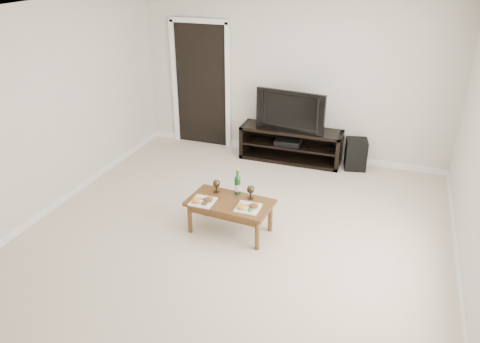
% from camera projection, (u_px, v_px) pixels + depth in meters
% --- Properties ---
extents(floor, '(5.50, 5.50, 0.00)m').
position_uv_depth(floor, '(231.00, 241.00, 5.55)').
color(floor, beige).
rests_on(floor, ground).
extents(back_wall, '(5.00, 0.04, 2.60)m').
position_uv_depth(back_wall, '(292.00, 77.00, 7.34)').
color(back_wall, beige).
rests_on(back_wall, ground).
extents(ceiling, '(5.00, 5.50, 0.04)m').
position_uv_depth(ceiling, '(229.00, 9.00, 4.41)').
color(ceiling, white).
rests_on(ceiling, back_wall).
extents(doorway, '(0.90, 0.02, 2.05)m').
position_uv_depth(doorway, '(201.00, 86.00, 7.89)').
color(doorway, black).
rests_on(doorway, ground).
extents(media_console, '(1.62, 0.45, 0.55)m').
position_uv_depth(media_console, '(291.00, 145.00, 7.52)').
color(media_console, black).
rests_on(media_console, ground).
extents(television, '(1.12, 0.28, 0.64)m').
position_uv_depth(television, '(293.00, 109.00, 7.26)').
color(television, black).
rests_on(television, media_console).
extents(av_receiver, '(0.41, 0.32, 0.08)m').
position_uv_depth(av_receiver, '(288.00, 142.00, 7.50)').
color(av_receiver, black).
rests_on(av_receiver, media_console).
extents(subwoofer, '(0.38, 0.38, 0.48)m').
position_uv_depth(subwoofer, '(356.00, 154.00, 7.27)').
color(subwoofer, black).
rests_on(subwoofer, ground).
extents(coffee_table, '(1.04, 0.62, 0.42)m').
position_uv_depth(coffee_table, '(230.00, 216.00, 5.65)').
color(coffee_table, brown).
rests_on(coffee_table, ground).
extents(plate_left, '(0.27, 0.27, 0.07)m').
position_uv_depth(plate_left, '(203.00, 200.00, 5.52)').
color(plate_left, white).
rests_on(plate_left, coffee_table).
extents(plate_right, '(0.27, 0.27, 0.07)m').
position_uv_depth(plate_right, '(248.00, 206.00, 5.39)').
color(plate_right, white).
rests_on(plate_right, coffee_table).
extents(wine_bottle, '(0.07, 0.07, 0.35)m').
position_uv_depth(wine_bottle, '(237.00, 181.00, 5.65)').
color(wine_bottle, '#103B19').
rests_on(wine_bottle, coffee_table).
extents(goblet_left, '(0.09, 0.09, 0.17)m').
position_uv_depth(goblet_left, '(216.00, 186.00, 5.73)').
color(goblet_left, '#332A1B').
rests_on(goblet_left, coffee_table).
extents(goblet_right, '(0.09, 0.09, 0.17)m').
position_uv_depth(goblet_right, '(251.00, 192.00, 5.59)').
color(goblet_right, '#332A1B').
rests_on(goblet_right, coffee_table).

